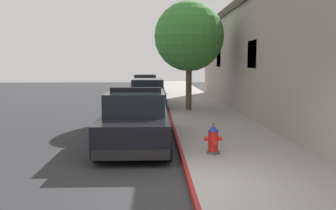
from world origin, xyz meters
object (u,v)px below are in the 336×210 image
object	(u,v)px
police_cruiser	(136,120)
parked_car_silver_ahead	(148,94)
street_tree	(189,37)
parked_car_dark_far	(146,85)
fire_hydrant	(213,140)

from	to	relation	value
police_cruiser	parked_car_silver_ahead	world-z (taller)	police_cruiser
parked_car_silver_ahead	street_tree	size ratio (longest dim) A/B	0.94
parked_car_dark_far	fire_hydrant	bearing A→B (deg)	-83.60
parked_car_dark_far	street_tree	xyz separation A→B (m)	(2.35, -10.88, 2.90)
parked_car_dark_far	fire_hydrant	size ratio (longest dim) A/B	6.37
fire_hydrant	street_tree	distance (m)	8.94
police_cruiser	fire_hydrant	size ratio (longest dim) A/B	6.37
police_cruiser	street_tree	world-z (taller)	street_tree
police_cruiser	street_tree	bearing A→B (deg)	71.78
fire_hydrant	street_tree	size ratio (longest dim) A/B	0.15
fire_hydrant	street_tree	world-z (taller)	street_tree
police_cruiser	parked_car_dark_far	world-z (taller)	police_cruiser
parked_car_silver_ahead	parked_car_dark_far	bearing A→B (deg)	92.34
parked_car_silver_ahead	fire_hydrant	world-z (taller)	parked_car_silver_ahead
police_cruiser	street_tree	size ratio (longest dim) A/B	0.94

